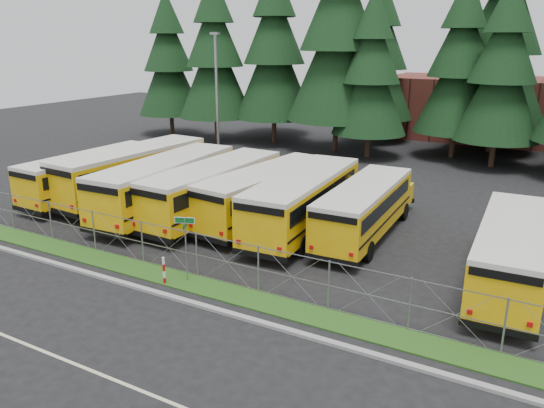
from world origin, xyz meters
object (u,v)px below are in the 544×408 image
Objects in this scene: bus_0 at (97,176)px; striped_bollard at (164,271)px; bus_5 at (306,202)px; bus_1 at (138,173)px; bus_4 at (270,195)px; bus_east at (511,254)px; street_sign at (185,235)px; bus_3 at (217,191)px; light_standard at (217,97)px; bus_6 at (367,210)px; bus_2 at (171,186)px.

bus_0 reaches higher than striped_bollard.
bus_1 is at bearing 176.16° from bus_5.
bus_east is at bearing -4.30° from bus_4.
bus_5 is at bearing 78.42° from street_sign.
bus_3 is 1.17× the size of light_standard.
bus_5 reaches higher than striped_bollard.
light_standard reaches higher than bus_6.
street_sign is at bearing -78.30° from bus_4.
bus_4 reaches higher than bus_east.
striped_bollard is at bearing -121.24° from bus_6.
bus_0 is 14.31m from street_sign.
light_standard is at bearing 120.73° from street_sign.
bus_4 is at bearing 95.06° from street_sign.
bus_5 is at bearing 166.58° from bus_east.
bus_east is 3.79× the size of street_sign.
bus_5 is 10.26m from bus_east.
bus_5 reaches higher than bus_4.
light_standard reaches higher than bus_1.
bus_5 reaches higher than bus_6.
bus_5 is at bearing -38.21° from light_standard.
bus_2 is at bearing -158.47° from bus_4.
bus_east is at bearing -27.44° from light_standard.
bus_4 is at bearing -43.21° from light_standard.
street_sign is at bearing 48.12° from striped_bollard.
bus_6 is 17.96m from light_standard.
striped_bollard is (-12.33, -6.72, -0.80)m from bus_east.
bus_4 reaches higher than street_sign.
bus_4 is at bearing 20.52° from bus_3.
street_sign is at bearing -120.08° from bus_6.
striped_bollard is at bearing -82.65° from bus_4.
bus_1 is 6.58m from bus_3.
bus_5 is (11.78, -0.19, -0.09)m from bus_1.
light_standard is at bearing 95.77° from bus_1.
bus_2 is 9.46m from street_sign.
bus_4 is (9.39, 0.22, -0.14)m from bus_1.
bus_2 is 8.17m from bus_5.
bus_1 is 1.10× the size of bus_4.
street_sign is 20.64m from light_standard.
bus_6 is at bearing 9.28° from bus_4.
bus_3 reaches higher than bus_4.
street_sign is at bearing -154.98° from bus_east.
bus_0 is 11.40m from light_standard.
bus_east is (18.16, -0.89, -0.21)m from bus_2.
striped_bollard is at bearing -31.31° from bus_0.
bus_4 is 12.68m from bus_east.
bus_5 is 3.13m from bus_6.
bus_6 is 1.05× the size of light_standard.
light_standard is at bearing 107.85° from bus_2.
bus_2 is (5.99, -0.13, 0.16)m from bus_0.
street_sign is 2.34× the size of striped_bollard.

